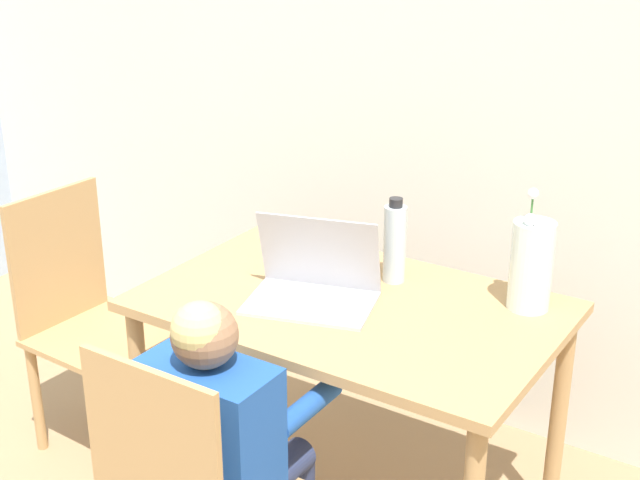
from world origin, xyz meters
name	(u,v)px	position (x,y,z in m)	size (l,w,h in m)	color
wall_back	(411,70)	(0.00, 2.23, 1.25)	(6.40, 0.05, 2.50)	silver
dining_table	(350,331)	(0.23, 1.45, 0.65)	(1.17, 0.74, 0.74)	tan
chair_spare	(87,321)	(-0.75, 1.35, 0.46)	(0.42, 0.42, 0.90)	tan
person_seated	(224,433)	(0.20, 0.91, 0.60)	(0.33, 0.42, 0.98)	#1E4C9E
laptop	(314,282)	(0.13, 1.41, 0.80)	(0.41, 0.33, 0.24)	#B2B2B7
flower_vase	(531,264)	(0.66, 1.69, 0.87)	(0.12, 0.12, 0.34)	silver
water_bottle	(395,243)	(0.26, 1.65, 0.86)	(0.07, 0.07, 0.26)	silver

